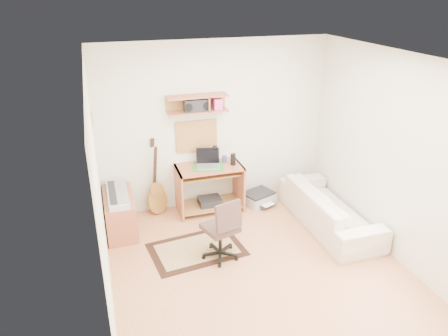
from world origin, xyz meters
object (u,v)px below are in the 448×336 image
object	(u,v)px
task_chair	(220,228)
printer	(258,198)
cabinet	(120,214)
sofa	(330,202)
desk	(210,188)

from	to	relation	value
task_chair	printer	bearing A→B (deg)	33.61
cabinet	task_chair	bearing A→B (deg)	-41.63
cabinet	sofa	size ratio (longest dim) A/B	0.47
printer	cabinet	bearing A→B (deg)	163.74
desk	cabinet	distance (m)	1.42
task_chair	desk	bearing A→B (deg)	63.68
printer	desk	bearing A→B (deg)	157.56
task_chair	cabinet	xyz separation A→B (m)	(-1.19, 1.06, -0.17)
printer	sofa	size ratio (longest dim) A/B	0.25
task_chair	printer	distance (m)	1.66
desk	task_chair	bearing A→B (deg)	-99.46
cabinet	desk	bearing A→B (deg)	8.53
cabinet	printer	distance (m)	2.24
desk	task_chair	size ratio (longest dim) A/B	1.13
cabinet	printer	xyz separation A→B (m)	(2.23, 0.19, -0.19)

